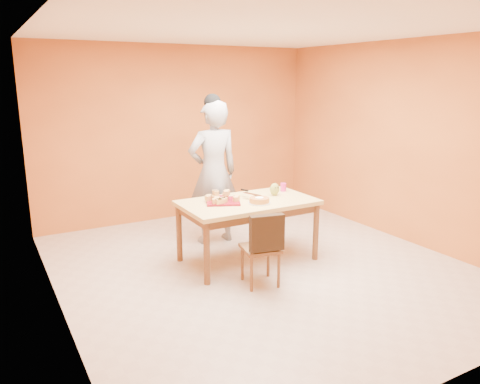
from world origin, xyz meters
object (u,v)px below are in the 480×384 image
dining_chair (261,247)px  magenta_glass (283,187)px  checker_tin (274,188)px  red_dinner_plate (217,197)px  pastry_platter (223,201)px  person (213,173)px  egg_ornament (275,189)px  sponge_cake (259,200)px  dining_table (248,208)px

dining_chair → magenta_glass: magenta_glass is taller
checker_tin → red_dinner_plate: bearing=-176.4°
pastry_platter → magenta_glass: magenta_glass is taller
pastry_platter → person: bearing=71.8°
red_dinner_plate → magenta_glass: size_ratio=2.18×
egg_ornament → pastry_platter: bearing=159.2°
pastry_platter → egg_ornament: bearing=-1.6°
person → dining_chair: bearing=86.1°
person → checker_tin: (0.65, -0.49, -0.18)m
dining_chair → checker_tin: size_ratio=8.13×
red_dinner_plate → magenta_glass: magenta_glass is taller
person → sponge_cake: (0.10, -1.01, -0.16)m
red_dinner_plate → person: bearing=68.3°
pastry_platter → checker_tin: 0.94m
red_dinner_plate → pastry_platter: bearing=-98.8°
dining_chair → sponge_cake: (0.28, 0.50, 0.37)m
person → checker_tin: size_ratio=18.72×
red_dinner_plate → egg_ornament: (0.69, -0.23, 0.07)m
person → pastry_platter: size_ratio=4.97×
red_dinner_plate → checker_tin: size_ratio=2.25×
egg_ornament → checker_tin: bearing=38.4°
egg_ornament → checker_tin: 0.35m
dining_table → person: 0.89m
egg_ornament → checker_tin: size_ratio=1.53×
dining_table → red_dinner_plate: bearing=131.7°
sponge_cake → checker_tin: bearing=43.4°
red_dinner_plate → checker_tin: 0.87m
person → red_dinner_plate: person is taller
sponge_cake → magenta_glass: bearing=31.8°
person → red_dinner_plate: 0.62m
dining_chair → red_dinner_plate: 1.03m
dining_table → magenta_glass: size_ratio=15.12×
dining_table → sponge_cake: bearing=-72.3°
dining_chair → magenta_glass: size_ratio=7.88×
dining_table → pastry_platter: size_ratio=4.14×
sponge_cake → pastry_platter: bearing=144.1°
pastry_platter → red_dinner_plate: size_ratio=1.67×
pastry_platter → red_dinner_plate: pastry_platter is taller
checker_tin → egg_ornament: bearing=-122.4°
dining_chair → person: size_ratio=0.43×
red_dinner_plate → magenta_glass: (0.91, -0.10, 0.05)m
sponge_cake → magenta_glass: magenta_glass is taller
red_dinner_plate → sponge_cake: size_ratio=0.98×
red_dinner_plate → checker_tin: (0.87, 0.06, 0.01)m
red_dinner_plate → egg_ornament: bearing=-18.8°
red_dinner_plate → checker_tin: bearing=3.6°
dining_table → red_dinner_plate: red_dinner_plate is taller
dining_table → sponge_cake: (0.05, -0.17, 0.13)m
person → magenta_glass: person is taller
person → egg_ornament: bearing=124.0°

